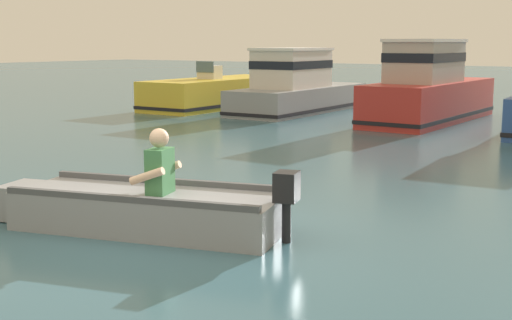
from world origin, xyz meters
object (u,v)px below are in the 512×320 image
at_px(moored_boat_yellow, 218,93).
at_px(moored_boat_grey, 297,89).
at_px(moored_boat_red, 429,91).
at_px(rowboat_with_person, 144,208).

distance_m(moored_boat_yellow, moored_boat_grey, 3.09).
distance_m(moored_boat_yellow, moored_boat_red, 7.46).
relative_size(moored_boat_yellow, moored_boat_red, 1.05).
relative_size(moored_boat_grey, moored_boat_red, 1.02).
bearing_deg(rowboat_with_person, moored_boat_grey, 113.74).
bearing_deg(moored_boat_grey, rowboat_with_person, -66.26).
relative_size(rowboat_with_person, moored_boat_grey, 0.61).
xyz_separation_m(rowboat_with_person, moored_boat_yellow, (-8.72, 12.75, 0.21)).
xyz_separation_m(moored_boat_yellow, moored_boat_red, (7.45, -0.24, 0.38)).
xyz_separation_m(moored_boat_yellow, moored_boat_grey, (3.07, 0.07, 0.27)).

